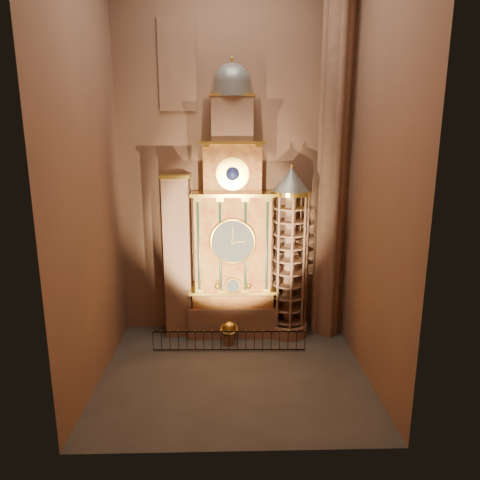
{
  "coord_description": "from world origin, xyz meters",
  "views": [
    {
      "loc": [
        -0.21,
        -20.78,
        12.14
      ],
      "look_at": [
        0.4,
        3.0,
        6.63
      ],
      "focal_mm": 32.0,
      "sensor_mm": 36.0,
      "label": 1
    }
  ],
  "objects_px": {
    "celestial_globe": "(229,331)",
    "iron_railing": "(229,341)",
    "stair_turret": "(289,255)",
    "portrait_tower": "(178,256)",
    "astronomical_clock": "(233,232)"
  },
  "relations": [
    {
      "from": "astronomical_clock",
      "to": "iron_railing",
      "type": "distance_m",
      "value": 6.55
    },
    {
      "from": "celestial_globe",
      "to": "iron_railing",
      "type": "bearing_deg",
      "value": -90.93
    },
    {
      "from": "iron_railing",
      "to": "portrait_tower",
      "type": "bearing_deg",
      "value": 140.37
    },
    {
      "from": "portrait_tower",
      "to": "iron_railing",
      "type": "height_order",
      "value": "portrait_tower"
    },
    {
      "from": "astronomical_clock",
      "to": "portrait_tower",
      "type": "relative_size",
      "value": 1.64
    },
    {
      "from": "stair_turret",
      "to": "iron_railing",
      "type": "xyz_separation_m",
      "value": [
        -3.76,
        -2.32,
        -4.6
      ]
    },
    {
      "from": "portrait_tower",
      "to": "iron_railing",
      "type": "xyz_separation_m",
      "value": [
        3.14,
        -2.6,
        -4.48
      ]
    },
    {
      "from": "astronomical_clock",
      "to": "stair_turret",
      "type": "xyz_separation_m",
      "value": [
        3.5,
        -0.26,
        -1.41
      ]
    },
    {
      "from": "portrait_tower",
      "to": "astronomical_clock",
      "type": "bearing_deg",
      "value": -0.29
    },
    {
      "from": "portrait_tower",
      "to": "iron_railing",
      "type": "relative_size",
      "value": 1.14
    },
    {
      "from": "iron_railing",
      "to": "stair_turret",
      "type": "bearing_deg",
      "value": 31.67
    },
    {
      "from": "celestial_globe",
      "to": "iron_railing",
      "type": "relative_size",
      "value": 0.17
    },
    {
      "from": "astronomical_clock",
      "to": "stair_turret",
      "type": "height_order",
      "value": "astronomical_clock"
    },
    {
      "from": "stair_turret",
      "to": "iron_railing",
      "type": "height_order",
      "value": "stair_turret"
    },
    {
      "from": "portrait_tower",
      "to": "iron_railing",
      "type": "distance_m",
      "value": 6.06
    }
  ]
}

